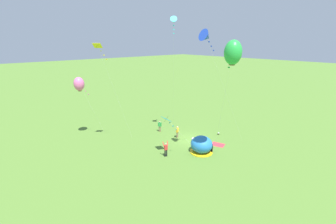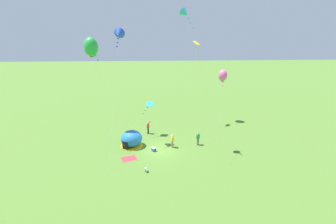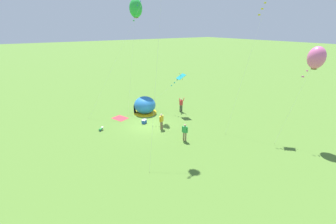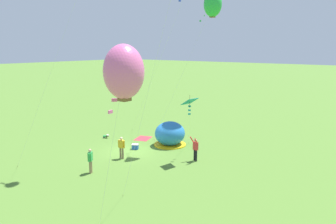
# 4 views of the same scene
# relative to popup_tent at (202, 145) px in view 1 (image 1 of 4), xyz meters

# --- Properties ---
(ground_plane) EXTENTS (300.00, 300.00, 0.00)m
(ground_plane) POSITION_rel_popup_tent_xyz_m (3.37, -1.53, -1.00)
(ground_plane) COLOR #517A2D
(popup_tent) EXTENTS (2.81, 2.81, 2.10)m
(popup_tent) POSITION_rel_popup_tent_xyz_m (0.00, 0.00, 0.00)
(popup_tent) COLOR #2672BF
(popup_tent) RESTS_ON ground
(picnic_blanket) EXTENTS (2.04, 1.79, 0.01)m
(picnic_blanket) POSITION_rel_popup_tent_xyz_m (-0.12, -3.26, -0.99)
(picnic_blanket) COLOR #CC333D
(picnic_blanket) RESTS_ON ground
(cooler_box) EXTENTS (0.59, 0.64, 0.44)m
(cooler_box) POSITION_rel_popup_tent_xyz_m (2.75, -1.60, -0.78)
(cooler_box) COLOR #2659B2
(cooler_box) RESTS_ON ground
(toddler_crawling) EXTENTS (0.42, 0.54, 0.32)m
(toddler_crawling) POSITION_rel_popup_tent_xyz_m (1.90, -6.17, -0.82)
(toddler_crawling) COLOR green
(toddler_crawling) RESTS_ON ground
(person_arms_raised) EXTENTS (0.60, 0.71, 1.89)m
(person_arms_raised) POSITION_rel_popup_tent_xyz_m (2.11, 4.00, 0.00)
(person_arms_raised) COLOR black
(person_arms_raised) RESTS_ON ground
(person_center_field) EXTENTS (0.33, 0.57, 1.72)m
(person_center_field) POSITION_rel_popup_tent_xyz_m (5.11, -0.80, -0.03)
(person_center_field) COLOR #8C7251
(person_center_field) RESTS_ON ground
(person_strolling) EXTENTS (0.51, 0.40, 1.72)m
(person_strolling) POSITION_rel_popup_tent_xyz_m (8.49, -0.37, -0.03)
(person_strolling) COLOR #8C7251
(person_strolling) RESTS_ON ground
(kite_green) EXTENTS (4.70, 4.49, 13.31)m
(kite_green) POSITION_rel_popup_tent_xyz_m (-4.28, 1.50, 11.18)
(kite_green) COLOR silver
(kite_green) RESTS_ON ground
(kite_teal) EXTENTS (4.54, 3.22, 5.01)m
(kite_teal) POSITION_rel_popup_tent_xyz_m (2.30, 3.56, 3.42)
(kite_teal) COLOR silver
(kite_teal) RESTS_ON ground
(kite_cyan) EXTENTS (5.31, 5.17, 16.20)m
(kite_cyan) POSITION_rel_popup_tent_xyz_m (6.36, -1.10, 14.60)
(kite_cyan) COLOR silver
(kite_cyan) RESTS_ON ground
(kite_pink) EXTENTS (1.43, 3.39, 8.60)m
(kite_pink) POSITION_rel_popup_tent_xyz_m (14.26, 8.83, 6.66)
(kite_pink) COLOR silver
(kite_pink) RESTS_ON ground
(kite_yellow) EXTENTS (1.25, 4.68, 12.99)m
(kite_yellow) POSITION_rel_popup_tent_xyz_m (9.56, 7.74, 11.28)
(kite_yellow) COLOR silver
(kite_yellow) RESTS_ON ground
(kite_blue) EXTENTS (1.72, 8.43, 14.34)m
(kite_blue) POSITION_rel_popup_tent_xyz_m (-0.96, 1.30, 12.59)
(kite_blue) COLOR silver
(kite_blue) RESTS_ON ground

